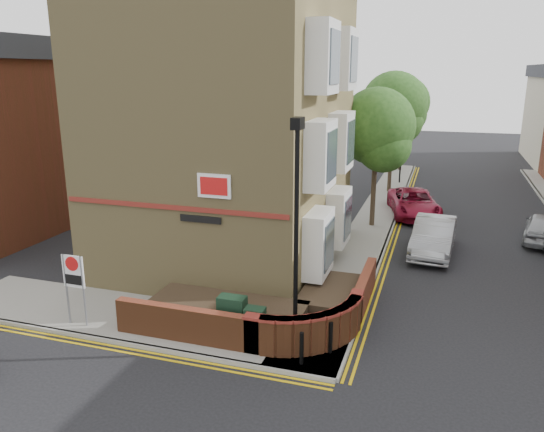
{
  "coord_description": "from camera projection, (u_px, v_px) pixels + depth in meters",
  "views": [
    {
      "loc": [
        5.08,
        -11.58,
        7.54
      ],
      "look_at": [
        0.03,
        4.0,
        3.03
      ],
      "focal_mm": 35.0,
      "sensor_mm": 36.0,
      "label": 1
    }
  ],
  "objects": [
    {
      "name": "pavement_corner",
      "position": [
        140.0,
        318.0,
        16.53
      ],
      "size": [
        13.0,
        3.0,
        0.12
      ],
      "primitive_type": "cube",
      "color": "gray",
      "rests_on": "ground"
    },
    {
      "name": "tree_far",
      "position": [
        404.0,
        106.0,
        39.78
      ],
      "size": [
        3.81,
        3.81,
        7.0
      ],
      "color": "#382B1E",
      "rests_on": "pavement_main"
    },
    {
      "name": "yellow_lines_side",
      "position": [
        107.0,
        347.0,
        14.94
      ],
      "size": [
        13.0,
        0.28,
        0.01
      ],
      "primitive_type": "cube",
      "color": "gold",
      "rests_on": "ground"
    },
    {
      "name": "utility_cabinet_small",
      "position": [
        255.0,
        326.0,
        14.72
      ],
      "size": [
        0.55,
        0.4,
        1.1
      ],
      "primitive_type": "cube",
      "color": "black",
      "rests_on": "pavement_corner"
    },
    {
      "name": "yellow_lines_main",
      "position": [
        401.0,
        219.0,
        27.83
      ],
      "size": [
        0.28,
        32.0,
        0.01
      ],
      "primitive_type": "cube",
      "color": "gold",
      "rests_on": "ground"
    },
    {
      "name": "lamppost",
      "position": [
        296.0,
        236.0,
        13.86
      ],
      "size": [
        0.25,
        0.5,
        6.3
      ],
      "color": "black",
      "rests_on": "pavement_corner"
    },
    {
      "name": "corner_building",
      "position": [
        234.0,
        105.0,
        20.66
      ],
      "size": [
        8.95,
        10.4,
        13.6
      ],
      "color": "#927F4E",
      "rests_on": "ground"
    },
    {
      "name": "traffic_light_assembly",
      "position": [
        402.0,
        144.0,
        35.6
      ],
      "size": [
        0.2,
        0.16,
        4.2
      ],
      "color": "black",
      "rests_on": "pavement_main"
    },
    {
      "name": "silver_car_near",
      "position": [
        434.0,
        236.0,
        22.41
      ],
      "size": [
        1.9,
        4.69,
        1.51
      ],
      "primitive_type": "imported",
      "rotation": [
        0.0,
        0.0,
        -0.07
      ],
      "color": "#929499",
      "rests_on": "ground"
    },
    {
      "name": "kerb_main_near",
      "position": [
        396.0,
        217.0,
        27.89
      ],
      "size": [
        0.15,
        32.0,
        0.12
      ],
      "primitive_type": "cube",
      "color": "gray",
      "rests_on": "ground"
    },
    {
      "name": "silver_car_far",
      "position": [
        544.0,
        227.0,
        23.94
      ],
      "size": [
        2.26,
        4.19,
        1.35
      ],
      "primitive_type": "imported",
      "rotation": [
        0.0,
        0.0,
        2.97
      ],
      "color": "#9A9DA1",
      "rests_on": "ground"
    },
    {
      "name": "bollard_near",
      "position": [
        302.0,
        348.0,
        13.75
      ],
      "size": [
        0.11,
        0.11,
        0.9
      ],
      "primitive_type": "cylinder",
      "color": "black",
      "rests_on": "pavement_corner"
    },
    {
      "name": "red_car_main",
      "position": [
        414.0,
        203.0,
        28.32
      ],
      "size": [
        3.37,
        5.4,
        1.39
      ],
      "primitive_type": "imported",
      "rotation": [
        0.0,
        0.0,
        0.22
      ],
      "color": "maroon",
      "rests_on": "ground"
    },
    {
      "name": "bollard_far",
      "position": [
        331.0,
        337.0,
        14.3
      ],
      "size": [
        0.11,
        0.11,
        0.9
      ],
      "primitive_type": "cylinder",
      "color": "black",
      "rests_on": "pavement_corner"
    },
    {
      "name": "tree_near",
      "position": [
        377.0,
        132.0,
        25.16
      ],
      "size": [
        3.64,
        3.65,
        6.7
      ],
      "color": "#382B1E",
      "rests_on": "pavement_main"
    },
    {
      "name": "pavement_main",
      "position": [
        377.0,
        216.0,
        28.19
      ],
      "size": [
        2.0,
        32.0,
        0.12
      ],
      "primitive_type": "cube",
      "color": "gray",
      "rests_on": "ground"
    },
    {
      "name": "utility_cabinet_large",
      "position": [
        232.0,
        316.0,
        15.22
      ],
      "size": [
        0.8,
        0.45,
        1.2
      ],
      "primitive_type": "cube",
      "color": "black",
      "rests_on": "pavement_corner"
    },
    {
      "name": "garden_wall",
      "position": [
        256.0,
        322.0,
        16.42
      ],
      "size": [
        6.8,
        6.0,
        1.2
      ],
      "primitive_type": null,
      "color": "brown",
      "rests_on": "ground"
    },
    {
      "name": "kerb_side",
      "position": [
        112.0,
        341.0,
        15.15
      ],
      "size": [
        13.0,
        0.15,
        0.12
      ],
      "primitive_type": "cube",
      "color": "gray",
      "rests_on": "ground"
    },
    {
      "name": "zone_sign",
      "position": [
        74.0,
        277.0,
        15.63
      ],
      "size": [
        0.72,
        0.07,
        2.2
      ],
      "color": "slate",
      "rests_on": "pavement_corner"
    },
    {
      "name": "tree_mid",
      "position": [
        394.0,
        110.0,
        32.37
      ],
      "size": [
        4.03,
        4.03,
        7.42
      ],
      "color": "#382B1E",
      "rests_on": "pavement_main"
    },
    {
      "name": "ground",
      "position": [
        225.0,
        363.0,
        14.13
      ],
      "size": [
        120.0,
        120.0,
        0.0
      ],
      "primitive_type": "plane",
      "color": "black",
      "rests_on": "ground"
    }
  ]
}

